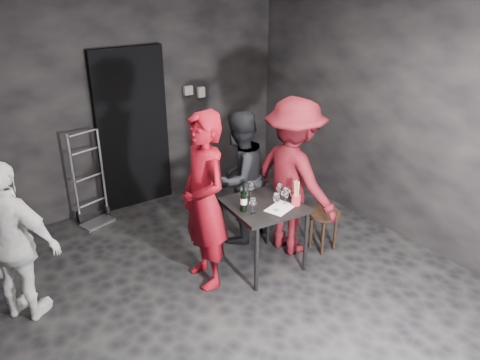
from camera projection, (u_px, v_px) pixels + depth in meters
floor at (238, 291)px, 4.68m from camera, size 4.50×5.00×0.02m
ceiling at (238, 4)px, 3.59m from camera, size 4.50×5.00×0.02m
wall_back at (129, 106)px, 6.02m from camera, size 4.50×0.04×2.70m
wall_right at (401, 124)px, 5.30m from camera, size 0.04×5.00×2.70m
doorway at (133, 129)px, 6.09m from camera, size 0.95×0.10×2.10m
wallbox_upper at (188, 90)px, 6.38m from camera, size 0.12×0.06×0.12m
wallbox_lower at (201, 92)px, 6.50m from camera, size 0.10×0.06×0.14m
hand_truck at (94, 206)px, 5.92m from camera, size 0.40×0.34×1.20m
tasting_table at (264, 212)px, 4.84m from camera, size 0.72×0.72×0.75m
stool at (324, 219)px, 5.27m from camera, size 0.36×0.36×0.47m
server_red at (204, 185)px, 4.44m from camera, size 0.58×0.83×2.16m
woman_black at (239, 175)px, 5.31m from camera, size 0.88×0.64×1.63m
man_maroon at (294, 164)px, 5.01m from camera, size 0.74×1.39×2.08m
bystander_cream at (14, 243)px, 4.06m from camera, size 0.93×0.96×1.55m
tasting_mat at (280, 208)px, 4.71m from camera, size 0.35×0.29×0.00m
wine_glass_a at (253, 205)px, 4.57m from camera, size 0.08×0.08×0.18m
wine_glass_b at (244, 197)px, 4.69m from camera, size 0.11×0.11×0.22m
wine_glass_c at (251, 189)px, 4.89m from camera, size 0.08×0.08×0.20m
wine_glass_d at (276, 201)px, 4.63m from camera, size 0.10×0.10×0.20m
wine_glass_e at (286, 196)px, 4.76m from camera, size 0.07×0.07×0.19m
wine_glass_f at (279, 191)px, 4.87m from camera, size 0.07×0.07×0.18m
wine_bottle at (244, 201)px, 4.62m from camera, size 0.07×0.07×0.28m
breadstick_cup at (296, 193)px, 4.73m from camera, size 0.09×0.09×0.29m
reserved_card at (286, 192)px, 4.94m from camera, size 0.08×0.12×0.09m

